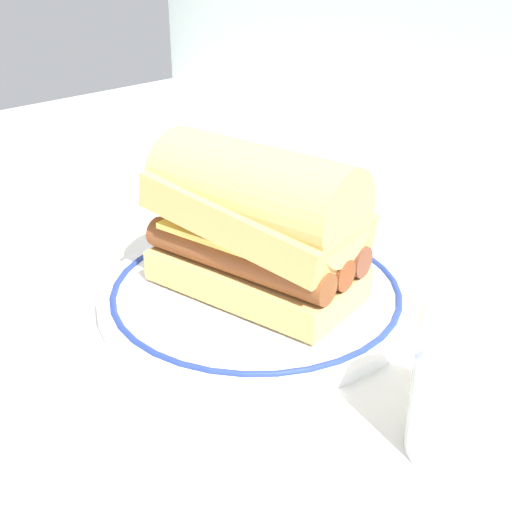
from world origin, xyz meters
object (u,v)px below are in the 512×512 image
plate (256,294)px  drinking_glass (464,390)px  sausage_sandwich (256,220)px  butter_knife (196,190)px

plate → drinking_glass: drinking_glass is taller
sausage_sandwich → butter_knife: sausage_sandwich is taller
sausage_sandwich → drinking_glass: (0.22, -0.02, -0.03)m
drinking_glass → butter_knife: (-0.46, 0.13, -0.04)m
drinking_glass → plate: bearing=173.9°
sausage_sandwich → drinking_glass: size_ratio=1.77×
sausage_sandwich → butter_knife: size_ratio=1.33×
plate → drinking_glass: bearing=-6.1°
drinking_glass → sausage_sandwich: bearing=173.9°
butter_knife → sausage_sandwich: bearing=-24.9°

